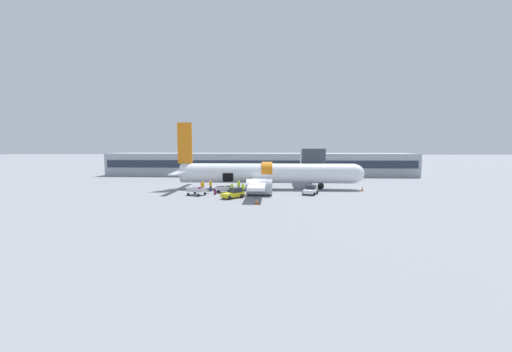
{
  "coord_description": "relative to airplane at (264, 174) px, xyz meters",
  "views": [
    {
      "loc": [
        3.22,
        -44.13,
        6.99
      ],
      "look_at": [
        0.65,
        4.24,
        2.49
      ],
      "focal_mm": 22.0,
      "sensor_mm": 36.0,
      "label": 1
    }
  ],
  "objects": [
    {
      "name": "safety_cone_engine_left",
      "position": [
        -0.51,
        -13.82,
        -2.18
      ],
      "size": [
        0.63,
        0.63,
        0.69
      ],
      "color": "black",
      "rests_on": "ground_plane"
    },
    {
      "name": "ground_crew_marshal",
      "position": [
        -8.37,
        -3.24,
        -1.58
      ],
      "size": [
        0.44,
        0.61,
        1.76
      ],
      "color": "#1E2338",
      "rests_on": "ground_plane"
    },
    {
      "name": "baggage_cart_queued",
      "position": [
        -9.44,
        -7.38,
        -1.95
      ],
      "size": [
        3.5,
        2.59,
        1.21
      ],
      "color": "#B7BABF",
      "rests_on": "ground_plane"
    },
    {
      "name": "baggage_tug_mid",
      "position": [
        -3.91,
        -9.69,
        -1.88
      ],
      "size": [
        3.18,
        3.22,
        1.42
      ],
      "color": "yellow",
      "rests_on": "ground_plane"
    },
    {
      "name": "ground_crew_driver",
      "position": [
        -2.87,
        -6.99,
        -1.58
      ],
      "size": [
        0.56,
        0.56,
        1.76
      ],
      "color": "#2D2D33",
      "rests_on": "ground_plane"
    },
    {
      "name": "airplane",
      "position": [
        0.0,
        0.0,
        0.0
      ],
      "size": [
        32.13,
        27.41,
        11.03
      ],
      "color": "white",
      "rests_on": "ground_plane"
    },
    {
      "name": "baggage_cart_loading",
      "position": [
        -5.96,
        -4.38,
        -2.0
      ],
      "size": [
        3.44,
        2.49,
        1.03
      ],
      "color": "#B7BABF",
      "rests_on": "ground_plane"
    },
    {
      "name": "ground_crew_loader_b",
      "position": [
        -4.55,
        -6.32,
        -1.65
      ],
      "size": [
        0.55,
        0.49,
        1.62
      ],
      "color": "black",
      "rests_on": "ground_plane"
    },
    {
      "name": "jet_bridge_stub",
      "position": [
        8.38,
        5.4,
        2.35
      ],
      "size": [
        3.94,
        9.43,
        6.7
      ],
      "color": "#4C4C51",
      "rests_on": "ground_plane"
    },
    {
      "name": "ground_plane",
      "position": [
        -1.81,
        -7.76,
        -2.5
      ],
      "size": [
        500.0,
        500.0,
        0.0
      ],
      "primitive_type": "plane",
      "color": "gray"
    },
    {
      "name": "suitcase_on_tarmac_upright",
      "position": [
        -7.03,
        -6.59,
        -2.16
      ],
      "size": [
        0.33,
        0.27,
        0.79
      ],
      "color": "#721951",
      "rests_on": "ground_plane"
    },
    {
      "name": "safety_cone_nose",
      "position": [
        15.66,
        -1.7,
        -2.13
      ],
      "size": [
        0.46,
        0.46,
        0.79
      ],
      "color": "black",
      "rests_on": "ground_plane"
    },
    {
      "name": "ground_crew_helper",
      "position": [
        -3.87,
        -3.51,
        -1.53
      ],
      "size": [
        0.47,
        0.64,
        1.84
      ],
      "color": "black",
      "rests_on": "ground_plane"
    },
    {
      "name": "baggage_tug_lead",
      "position": [
        7.01,
        -5.78,
        -1.9
      ],
      "size": [
        2.55,
        3.0,
        1.39
      ],
      "color": "white",
      "rests_on": "ground_plane"
    },
    {
      "name": "ground_crew_supervisor",
      "position": [
        -1.64,
        -2.64,
        -1.68
      ],
      "size": [
        0.54,
        0.46,
        1.56
      ],
      "color": "#1E2338",
      "rests_on": "ground_plane"
    },
    {
      "name": "ground_crew_loader_a",
      "position": [
        -9.53,
        -3.84,
        -1.59
      ],
      "size": [
        0.61,
        0.43,
        1.74
      ],
      "color": "#2D2D33",
      "rests_on": "ground_plane"
    },
    {
      "name": "terminal_strip",
      "position": [
        -1.81,
        26.51,
        0.21
      ],
      "size": [
        74.19,
        10.99,
        5.41
      ],
      "color": "#9EA3AD",
      "rests_on": "ground_plane"
    }
  ]
}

